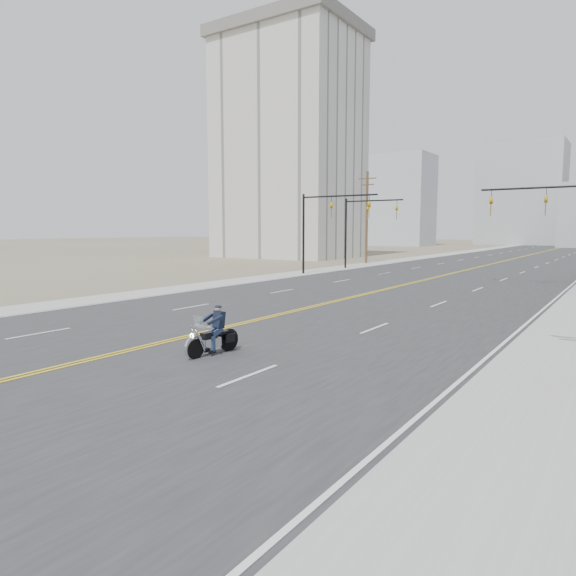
% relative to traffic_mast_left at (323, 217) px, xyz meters
% --- Properties ---
extents(road, '(20.00, 200.00, 0.01)m').
position_rel_traffic_mast_left_xyz_m(road, '(8.98, 38.00, -4.93)').
color(road, '#303033').
rests_on(road, ground).
extents(sidewalk_left, '(3.00, 200.00, 0.01)m').
position_rel_traffic_mast_left_xyz_m(sidewalk_left, '(-2.52, 38.00, -4.93)').
color(sidewalk_left, '#A5A5A0').
rests_on(sidewalk_left, ground).
extents(traffic_mast_left, '(7.10, 0.26, 7.00)m').
position_rel_traffic_mast_left_xyz_m(traffic_mast_left, '(0.00, 0.00, 0.00)').
color(traffic_mast_left, black).
rests_on(traffic_mast_left, ground).
extents(traffic_mast_right, '(7.10, 0.26, 7.00)m').
position_rel_traffic_mast_left_xyz_m(traffic_mast_right, '(17.95, 0.00, 0.00)').
color(traffic_mast_right, black).
rests_on(traffic_mast_right, ground).
extents(traffic_mast_far, '(6.10, 0.26, 7.00)m').
position_rel_traffic_mast_left_xyz_m(traffic_mast_far, '(-0.33, 8.00, -0.06)').
color(traffic_mast_far, black).
rests_on(traffic_mast_far, ground).
extents(utility_pole_left, '(2.20, 0.30, 10.50)m').
position_rel_traffic_mast_left_xyz_m(utility_pole_left, '(-3.52, 16.00, 0.54)').
color(utility_pole_left, brown).
rests_on(utility_pole_left, ground).
extents(apartment_block, '(18.00, 14.00, 30.00)m').
position_rel_traffic_mast_left_xyz_m(apartment_block, '(-19.02, 23.00, 10.06)').
color(apartment_block, silver).
rests_on(apartment_block, ground).
extents(haze_bldg_a, '(14.00, 12.00, 22.00)m').
position_rel_traffic_mast_left_xyz_m(haze_bldg_a, '(-26.02, 83.00, 6.06)').
color(haze_bldg_a, '#B7BCC6').
rests_on(haze_bldg_a, ground).
extents(haze_bldg_d, '(20.00, 15.00, 26.00)m').
position_rel_traffic_mast_left_xyz_m(haze_bldg_d, '(-3.02, 108.00, 8.06)').
color(haze_bldg_d, '#ADB2B7').
rests_on(haze_bldg_d, ground).
extents(haze_bldg_f, '(12.00, 12.00, 16.00)m').
position_rel_traffic_mast_left_xyz_m(haze_bldg_f, '(-41.02, 98.00, 3.06)').
color(haze_bldg_f, '#ADB2B7').
rests_on(haze_bldg_f, ground).
extents(motorcyclist, '(1.05, 2.06, 1.55)m').
position_rel_traffic_mast_left_xyz_m(motorcyclist, '(11.54, -26.75, -4.16)').
color(motorcyclist, black).
rests_on(motorcyclist, ground).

